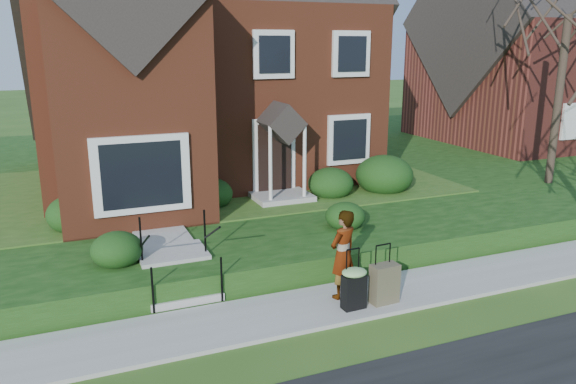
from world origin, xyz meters
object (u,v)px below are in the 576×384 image
front_steps (177,268)px  woman (343,254)px  suitcase_olive (384,283)px  suitcase_black (354,286)px

front_steps → woman: (2.88, -1.69, 0.49)m
suitcase_olive → suitcase_black: bearing=176.6°
woman → front_steps: bearing=-52.7°
suitcase_black → woman: bearing=83.9°
woman → suitcase_olive: 0.96m
front_steps → woman: bearing=-30.4°
suitcase_black → suitcase_olive: size_ratio=1.01×
woman → suitcase_black: woman is taller
front_steps → suitcase_black: bearing=-38.0°
woman → suitcase_black: 0.68m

